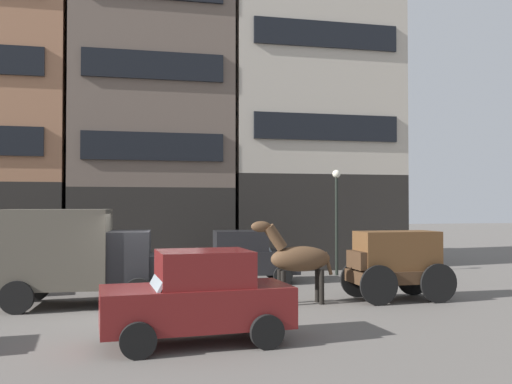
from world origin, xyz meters
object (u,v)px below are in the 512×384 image
Objects in this scene: cargo_wagon at (395,260)px; delivery_truck_near at (78,253)px; streetlamp_curbside at (337,207)px; sedan_dark at (198,297)px; draft_horse at (297,258)px; pedestrian_officer at (120,256)px; sedan_parked_curb at (243,257)px; fire_hydrant_curbside at (20,274)px.

delivery_truck_near reaches higher than cargo_wagon.
streetlamp_curbside is at bearing 85.98° from cargo_wagon.
streetlamp_curbside is (6.54, 9.58, 1.76)m from sedan_dark.
streetlamp_curbside is (0.41, 5.81, 1.52)m from cargo_wagon.
draft_horse is 1.31× the size of pedestrian_officer.
cargo_wagon is 1.62× the size of pedestrian_officer.
cargo_wagon reaches higher than sedan_parked_curb.
sedan_dark is (-6.13, -3.77, -0.23)m from cargo_wagon.
streetlamp_curbside is 4.96× the size of fire_hydrant_curbside.
sedan_dark is at bearing -79.19° from pedestrian_officer.
fire_hydrant_curbside is (-11.47, -0.63, -2.24)m from streetlamp_curbside.
streetlamp_curbside reaches higher than draft_horse.
draft_horse is at bearing -45.70° from pedestrian_officer.
draft_horse is at bearing -32.61° from fire_hydrant_curbside.
pedestrian_officer is (-7.79, 4.96, -0.17)m from cargo_wagon.
sedan_parked_curb is 4.55× the size of fire_hydrant_curbside.
cargo_wagon reaches higher than pedestrian_officer.
delivery_truck_near reaches higher than fire_hydrant_curbside.
sedan_dark reaches higher than pedestrian_officer.
sedan_parked_curb is at bearing -161.82° from streetlamp_curbside.
sedan_parked_curb is at bearing -5.18° from fire_hydrant_curbside.
cargo_wagon is at bearing -32.49° from pedestrian_officer.
sedan_dark is at bearing -107.20° from sedan_parked_curb.
delivery_truck_near is 5.52m from sedan_dark.
cargo_wagon is 8.90m from delivery_truck_near.
delivery_truck_near is 4.10m from pedestrian_officer.
sedan_parked_curb is 2.10× the size of pedestrian_officer.
draft_horse is 5.97m from delivery_truck_near.
delivery_truck_near reaches higher than draft_horse.
fire_hydrant_curbside is (-3.27, 0.22, -0.55)m from pedestrian_officer.
streetlamp_curbside reaches higher than pedestrian_officer.
cargo_wagon is 0.76× the size of sedan_dark.
delivery_truck_near is at bearing -152.58° from streetlamp_curbside.
draft_horse is 0.53× the size of delivery_truck_near.
pedestrian_officer is (1.04, 3.94, -0.44)m from delivery_truck_near.
cargo_wagon is at bearing 31.60° from sedan_dark.
cargo_wagon is at bearing -6.59° from delivery_truck_near.
delivery_truck_near is 10.49m from streetlamp_curbside.
fire_hydrant_curbside is at bearing -176.88° from streetlamp_curbside.
draft_horse is 6.94m from pedestrian_officer.
fire_hydrant_curbside is at bearing 147.39° from draft_horse.
streetlamp_curbside is at bearing 18.18° from sedan_parked_curb.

